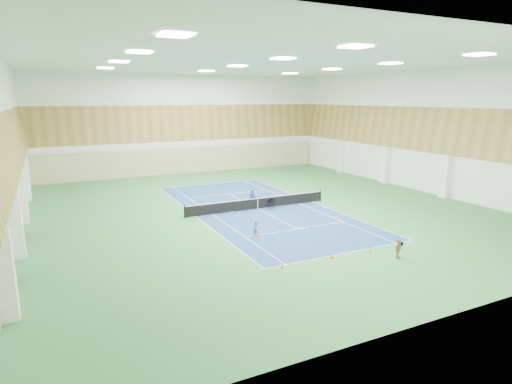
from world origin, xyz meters
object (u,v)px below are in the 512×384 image
tennis_net (258,203)px  child_court (256,228)px  ball_cart (272,204)px  child_apron (398,249)px  coach (252,199)px

tennis_net → child_court: bearing=-117.0°
child_court → ball_cart: child_court is taller
tennis_net → child_apron: bearing=-80.5°
ball_cart → child_apron: bearing=-88.0°
child_court → ball_cart: (4.30, 5.85, -0.09)m
coach → ball_cart: (1.25, -1.20, -0.36)m
child_apron → ball_cart: (-1.31, 13.28, -0.14)m
coach → child_apron: size_ratio=1.38×
tennis_net → ball_cart: bearing=-30.6°
coach → child_court: bearing=89.1°
child_court → child_apron: bearing=-67.8°
child_court → child_apron: child_apron is taller
child_apron → tennis_net: bearing=83.3°
tennis_net → child_court: 7.24m
tennis_net → ball_cart: 1.19m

